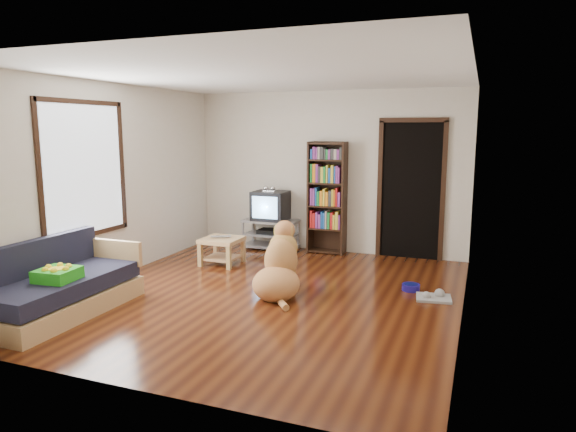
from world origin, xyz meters
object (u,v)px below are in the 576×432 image
(crt_tv, at_px, (271,205))
(sofa, at_px, (60,290))
(dog_bowl, at_px, (411,287))
(bookshelf, at_px, (327,192))
(dog, at_px, (280,268))
(laptop, at_px, (221,237))
(coffee_table, at_px, (222,246))
(grey_rag, at_px, (434,298))
(tv_stand, at_px, (271,233))
(green_cushion, at_px, (58,274))

(crt_tv, xyz_separation_m, sofa, (-0.97, -3.65, -0.48))
(dog_bowl, bearing_deg, bookshelf, 135.26)
(dog_bowl, relative_size, dog, 0.21)
(laptop, height_order, dog, dog)
(bookshelf, xyz_separation_m, sofa, (-1.92, -3.72, -0.74))
(sofa, bearing_deg, bookshelf, 62.68)
(laptop, height_order, sofa, sofa)
(laptop, distance_m, coffee_table, 0.14)
(grey_rag, height_order, sofa, sofa)
(tv_stand, xyz_separation_m, dog, (1.03, -2.18, 0.06))
(laptop, distance_m, dog_bowl, 2.85)
(bookshelf, bearing_deg, laptop, -134.01)
(dog, bearing_deg, crt_tv, 115.14)
(green_cushion, bearing_deg, sofa, 126.61)
(tv_stand, height_order, bookshelf, bookshelf)
(laptop, xyz_separation_m, crt_tv, (0.30, 1.22, 0.33))
(tv_stand, bearing_deg, dog_bowl, -30.09)
(bookshelf, bearing_deg, green_cushion, -114.98)
(dog_bowl, height_order, sofa, sofa)
(laptop, distance_m, bookshelf, 1.89)
(grey_rag, height_order, crt_tv, crt_tv)
(green_cushion, xyz_separation_m, bookshelf, (1.80, 3.86, 0.52))
(tv_stand, bearing_deg, green_cushion, -102.71)
(green_cushion, xyz_separation_m, crt_tv, (0.85, 3.79, 0.26))
(dog_bowl, height_order, bookshelf, bookshelf)
(tv_stand, relative_size, bookshelf, 0.50)
(sofa, bearing_deg, tv_stand, 74.98)
(coffee_table, xyz_separation_m, dog, (1.33, -1.01, 0.05))
(tv_stand, relative_size, dog, 0.84)
(grey_rag, xyz_separation_m, tv_stand, (-2.81, 1.71, 0.25))
(laptop, xyz_separation_m, tv_stand, (0.30, 1.20, -0.14))
(dog_bowl, relative_size, grey_rag, 0.55)
(green_cushion, height_order, laptop, green_cushion)
(dog_bowl, bearing_deg, green_cushion, -145.50)
(green_cushion, distance_m, tv_stand, 3.87)
(laptop, xyz_separation_m, bookshelf, (1.25, 1.29, 0.59))
(crt_tv, bearing_deg, tv_stand, -90.00)
(dog_bowl, distance_m, sofa, 4.12)
(green_cushion, height_order, coffee_table, green_cushion)
(bookshelf, bearing_deg, coffee_table, -134.68)
(tv_stand, relative_size, sofa, 0.50)
(green_cushion, height_order, dog_bowl, green_cushion)
(bookshelf, relative_size, dog, 1.68)
(coffee_table, bearing_deg, green_cushion, -101.98)
(dog_bowl, height_order, tv_stand, tv_stand)
(dog_bowl, bearing_deg, crt_tv, 149.54)
(sofa, relative_size, coffee_table, 3.27)
(coffee_table, relative_size, dog, 0.51)
(green_cushion, distance_m, laptop, 2.63)
(laptop, distance_m, crt_tv, 1.30)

